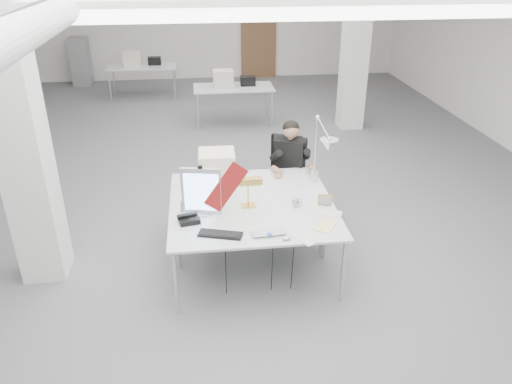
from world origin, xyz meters
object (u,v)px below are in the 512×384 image
Objects in this scene: beige_monitor at (217,168)px; architect_lamp at (321,156)px; monitor at (201,191)px; bankers_lamp at (248,193)px; desk_phone at (189,219)px; office_chair at (289,175)px; laptop at (270,236)px; desk_main at (256,224)px; seated_person at (290,154)px.

architect_lamp is (1.17, -0.33, 0.22)m from beige_monitor.
architect_lamp is at bearing 28.43° from monitor.
monitor is 0.62× the size of architect_lamp.
monitor is 1.43m from architect_lamp.
architect_lamp is (1.36, 0.41, 0.16)m from monitor.
desk_phone is at bearing -158.25° from bankers_lamp.
office_chair reaches higher than laptop.
monitor reaches higher than office_chair.
monitor reaches higher than beige_monitor.
monitor is at bearing -109.79° from office_chair.
monitor is (-1.17, -1.25, 0.43)m from office_chair.
bankers_lamp reaches higher than laptop.
desk_main is at bearing -21.13° from desk_phone.
architect_lamp reaches higher than seated_person.
seated_person is 2.79× the size of bankers_lamp.
seated_person reaches higher than laptop.
desk_phone is 0.98m from beige_monitor.
office_chair is 2.23× the size of monitor.
seated_person reaches higher than desk_main.
laptop is at bearing -29.32° from monitor.
beige_monitor reaches higher than laptop.
monitor is at bearing 152.93° from desk_main.
architect_lamp is (1.51, 0.57, 0.40)m from desk_phone.
beige_monitor is 0.50× the size of architect_lamp.
seated_person is 4.30× the size of desk_phone.
monitor is 0.89m from laptop.
office_chair is 1.36m from bankers_lamp.
bankers_lamp is at bearing -62.81° from beige_monitor.
laptop is 0.88m from desk_phone.
desk_main is 2.01× the size of seated_person.
seated_person is at bearing 94.41° from architect_lamp.
office_chair is 1.76m from monitor.
architect_lamp reaches higher than bankers_lamp.
desk_main is 0.42m from bankers_lamp.
architect_lamp is (0.20, -0.79, 0.28)m from seated_person.
laptop is 1.06× the size of bankers_lamp.
seated_person is 2.64× the size of laptop.
beige_monitor is at bearing -131.25° from seated_person.
desk_phone is at bearing 148.19° from laptop.
desk_main is 8.66× the size of desk_phone.
seated_person is at bearing 67.16° from desk_main.
desk_main is 0.67m from monitor.
office_chair is at bearing 35.37° from desk_phone.
office_chair is 1.30× the size of seated_person.
office_chair is 1.89m from laptop.
laptop is 0.69m from bankers_lamp.
laptop is (0.64, -0.56, -0.25)m from monitor.
seated_person is 1.89m from desk_phone.
laptop reaches higher than desk_main.
desk_phone is (-0.64, -0.27, -0.13)m from bankers_lamp.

